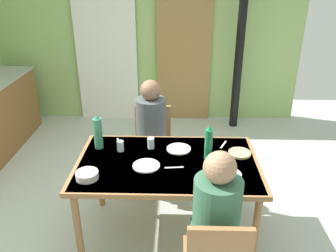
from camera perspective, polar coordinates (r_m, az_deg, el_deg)
name	(u,v)px	position (r m, az deg, el deg)	size (l,w,h in m)	color
ground_plane	(123,225)	(3.33, -7.59, -16.15)	(6.83, 6.83, 0.00)	#B6BDB3
wall_back	(144,32)	(5.20, -4.02, 15.42)	(4.63, 0.10, 2.66)	#98BB6C
door_wooden	(184,56)	(5.16, 2.63, 11.66)	(0.80, 0.05, 2.00)	olive
stove_pipe_column	(241,37)	(4.91, 12.05, 14.39)	(0.12, 0.12, 2.66)	black
curtain_panel	(106,48)	(5.22, -10.33, 12.76)	(0.90, 0.03, 2.23)	white
dining_table	(168,169)	(2.83, -0.08, -7.16)	(1.49, 0.92, 0.75)	#9E6B42
chair_far_diner	(153,142)	(3.63, -2.58, -2.71)	(0.40, 0.40, 0.87)	#9E6B42
person_near_diner	(216,212)	(2.23, 8.06, -14.12)	(0.30, 0.37, 0.77)	#3D6654
person_far_diner	(151,123)	(3.38, -2.83, 0.49)	(0.30, 0.37, 0.77)	#52494E
water_bottle_green_near	(209,143)	(2.79, 6.79, -2.88)	(0.06, 0.06, 0.29)	#1E7A47
water_bottle_green_far	(98,132)	(3.00, -11.63, -1.06)	(0.08, 0.08, 0.31)	#3E8C65
serving_bowl_center	(87,175)	(2.64, -13.36, -7.99)	(0.17, 0.17, 0.06)	silver
dinner_plate_near_left	(179,149)	(2.97, 1.81, -3.84)	(0.21, 0.21, 0.01)	white
dinner_plate_near_right	(228,174)	(2.66, 10.05, -7.96)	(0.20, 0.20, 0.01)	white
dinner_plate_far_center	(146,166)	(2.73, -3.66, -6.63)	(0.22, 0.22, 0.01)	white
drinking_glass_by_near_diner	(120,146)	(2.96, -7.97, -3.32)	(0.06, 0.06, 0.09)	silver
drinking_glass_by_far_diner	(151,143)	(2.98, -2.88, -2.86)	(0.06, 0.06, 0.10)	silver
bread_plate_sliced	(240,153)	(2.96, 11.89, -4.46)	(0.19, 0.19, 0.02)	#DBB77A
cutlery_knife_near	(223,145)	(3.08, 9.24, -3.09)	(0.15, 0.02, 0.00)	silver
cutlery_fork_near	(118,142)	(3.12, -8.29, -2.67)	(0.15, 0.02, 0.00)	silver
cutlery_knife_far	(174,168)	(2.71, 1.02, -6.95)	(0.15, 0.02, 0.00)	silver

